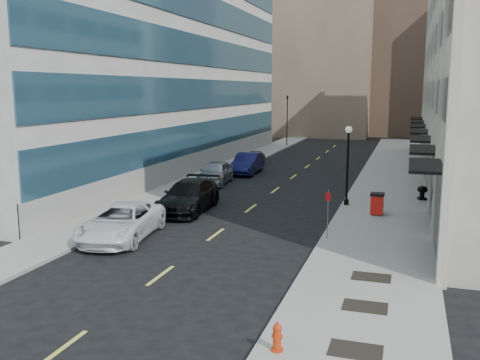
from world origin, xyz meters
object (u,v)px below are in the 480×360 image
Objects in this scene: trash_bin at (377,203)px; lamppost at (348,158)px; urn_planter at (422,191)px; car_black_pickup at (188,196)px; car_white_van at (121,222)px; fire_hydrant at (277,337)px; car_blue_sedan at (247,164)px; car_grey_sedan at (254,158)px; car_silver_sedan at (215,173)px; traffic_signal at (287,99)px; sign_post at (328,207)px.

lamppost is at bearing 134.78° from trash_bin.
car_black_pickup is at bearing -152.48° from urn_planter.
fire_hydrant is (9.55, -8.61, -0.27)m from car_white_van.
lamppost reaches higher than urn_planter.
car_grey_sedan is at bearing 97.29° from car_blue_sedan.
car_silver_sedan is at bearing 151.73° from trash_bin.
fire_hydrant is at bearing -71.77° from car_silver_sedan.
trash_bin is (12.67, -34.04, -4.93)m from traffic_signal.
sign_post is at bearing -56.86° from car_silver_sedan.
car_blue_sedan is 5.89× the size of urn_planter.
car_blue_sedan is at bearing 89.19° from car_black_pickup.
car_black_pickup is 5.03× the size of trash_bin.
car_white_van is 20.40m from car_blue_sedan.
traffic_signal is 36.16m from car_black_pickup.
urn_planter is (4.30, 2.91, -2.27)m from lamppost.
sign_post reaches higher than fire_hydrant.
car_white_van is 25.33m from car_grey_sedan.
car_grey_sedan is (-0.88, 25.31, -0.14)m from car_white_van.
fire_hydrant is at bearing -88.98° from lamppost.
fire_hydrant is 0.35× the size of sign_post.
car_black_pickup is 9.52m from lamppost.
car_blue_sedan is at bearing 134.07° from trash_bin.
car_silver_sedan is 2.16× the size of sign_post.
car_blue_sedan is (-0.04, 20.40, 0.03)m from car_white_van.
sign_post is at bearing -90.00° from lamppost.
car_silver_sedan is 14.55m from urn_planter.
traffic_signal reaches higher than urn_planter.
sign_post reaches higher than car_grey_sedan.
car_black_pickup is at bearing 75.90° from car_white_van.
fire_hydrant is at bearing -93.13° from trash_bin.
car_black_pickup is 19.12m from car_grey_sedan.
trash_bin is at bearing 89.97° from sign_post.
urn_planter is (12.80, 6.67, -0.20)m from car_black_pickup.
fire_hydrant is at bearing -77.28° from car_grey_sedan.
fire_hydrant is at bearing -63.17° from car_black_pickup.
fire_hydrant is (9.59, -29.01, -0.30)m from car_blue_sedan.
car_white_van is at bearing -136.28° from urn_planter.
car_silver_sedan is 0.97× the size of car_blue_sedan.
car_white_van is at bearing -142.07° from trash_bin.
car_blue_sedan reaches higher than car_grey_sedan.
car_black_pickup is (2.30, -35.76, -4.85)m from traffic_signal.
car_grey_sedan is 1.73× the size of sign_post.
sign_post is (9.26, -17.97, 0.80)m from car_blue_sedan.
lamppost is at bearing 86.24° from fire_hydrant.
car_grey_sedan is at bearing 126.82° from trash_bin.
car_black_pickup is 1.52× the size of car_grey_sedan.
car_silver_sedan reaches higher than fire_hydrant.
traffic_signal reaches higher than car_black_pickup.
car_silver_sedan is 11.46m from lamppost.
car_grey_sedan is (-0.84, 4.92, -0.16)m from car_blue_sedan.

